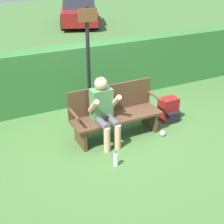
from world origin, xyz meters
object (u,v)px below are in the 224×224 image
(parked_car, at_px, (79,11))
(water_bottle, at_px, (116,160))
(person_seated, at_px, (104,108))
(backpack, at_px, (169,110))
(park_bench, at_px, (115,113))
(signpost, at_px, (88,59))

(parked_car, bearing_deg, water_bottle, -178.41)
(person_seated, relative_size, backpack, 2.53)
(park_bench, height_order, water_bottle, park_bench)
(park_bench, distance_m, water_bottle, 1.04)
(park_bench, xyz_separation_m, backpack, (1.23, 0.02, -0.23))
(person_seated, distance_m, water_bottle, 0.94)
(backpack, distance_m, signpost, 1.89)
(person_seated, height_order, parked_car, parked_car)
(water_bottle, height_order, signpost, signpost)
(park_bench, relative_size, parked_car, 0.40)
(person_seated, height_order, backpack, person_seated)
(backpack, relative_size, signpost, 0.21)
(backpack, distance_m, parked_car, 10.29)
(park_bench, bearing_deg, water_bottle, -116.30)
(backpack, bearing_deg, signpost, 151.91)
(parked_car, bearing_deg, person_seated, -178.91)
(water_bottle, bearing_deg, park_bench, 63.70)
(water_bottle, height_order, parked_car, parked_car)
(signpost, distance_m, parked_car, 9.96)
(park_bench, height_order, backpack, park_bench)
(backpack, xyz_separation_m, signpost, (-1.39, 0.74, 1.04))
(backpack, height_order, parked_car, parked_car)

